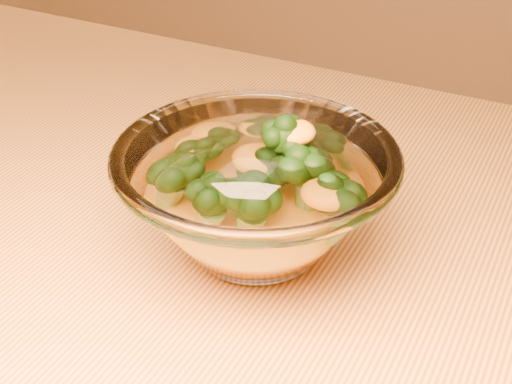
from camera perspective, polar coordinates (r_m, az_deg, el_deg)
table at (r=0.71m, az=-6.83°, el=-9.33°), size 1.20×0.80×0.75m
glass_bowl at (r=0.59m, az=0.00°, el=-0.41°), size 0.23×0.23×0.10m
cheese_sauce at (r=0.60m, az=0.00°, el=-2.16°), size 0.13×0.13×0.04m
broccoli_heap at (r=0.58m, az=0.62°, el=1.27°), size 0.17×0.15×0.09m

